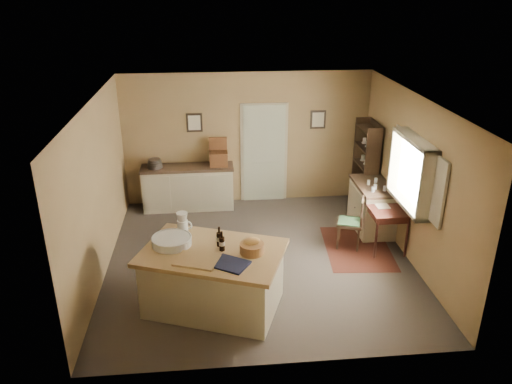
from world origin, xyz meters
TOP-DOWN VIEW (x-y plane):
  - ground at (0.00, 0.00)m, footprint 5.00×5.00m
  - wall_back at (0.00, 2.50)m, footprint 5.00×0.10m
  - wall_front at (0.00, -2.50)m, footprint 5.00×0.10m
  - wall_left at (-2.50, 0.00)m, footprint 0.10×5.00m
  - wall_right at (2.50, 0.00)m, footprint 0.10×5.00m
  - ceiling at (0.00, 0.00)m, footprint 5.00×5.00m
  - door at (0.35, 2.47)m, footprint 0.97×0.06m
  - framed_prints at (0.20, 2.48)m, footprint 2.82×0.02m
  - window at (2.42, -0.20)m, footprint 0.25×1.99m
  - work_island at (-0.79, -1.23)m, footprint 2.23×1.84m
  - sideboard at (-1.22, 2.20)m, footprint 1.84×0.53m
  - rug at (1.75, 0.20)m, footprint 1.23×1.68m
  - writing_desk at (2.20, 0.30)m, footprint 0.61×0.99m
  - desk_chair at (1.60, 0.30)m, footprint 0.54×0.54m
  - right_cabinet at (2.20, 0.92)m, footprint 0.63×1.14m
  - shelving_unit at (2.35, 1.80)m, footprint 0.31×0.82m

SIDE VIEW (x-z plane):
  - ground at x=0.00m, z-range 0.00..0.00m
  - rug at x=1.75m, z-range 0.00..0.01m
  - desk_chair at x=1.60m, z-range 0.00..0.91m
  - right_cabinet at x=2.20m, z-range -0.04..0.95m
  - sideboard at x=-1.22m, z-range -0.11..1.07m
  - work_island at x=-0.79m, z-range -0.12..1.08m
  - writing_desk at x=2.20m, z-range 0.27..1.08m
  - shelving_unit at x=2.35m, z-range 0.00..1.82m
  - door at x=0.35m, z-range 0.00..2.11m
  - wall_back at x=0.00m, z-range 0.00..2.70m
  - wall_front at x=0.00m, z-range 0.00..2.70m
  - wall_left at x=-2.50m, z-range 0.00..2.70m
  - wall_right at x=2.50m, z-range 0.00..2.70m
  - window at x=2.42m, z-range 0.99..2.11m
  - framed_prints at x=0.20m, z-range 1.53..1.91m
  - ceiling at x=0.00m, z-range 2.70..2.70m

